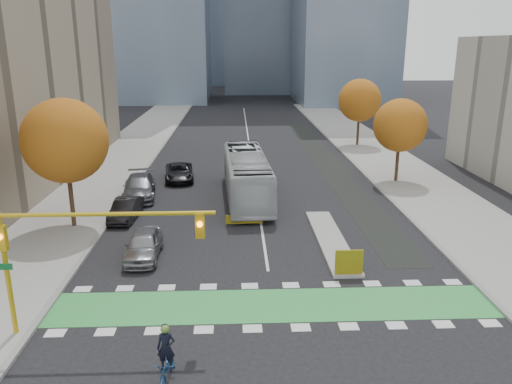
{
  "coord_description": "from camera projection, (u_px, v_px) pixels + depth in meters",
  "views": [
    {
      "loc": [
        -1.61,
        -18.49,
        11.2
      ],
      "look_at": [
        -0.45,
        9.36,
        3.0
      ],
      "focal_mm": 35.0,
      "sensor_mm": 36.0,
      "label": 1
    }
  ],
  "objects": [
    {
      "name": "tree_west",
      "position": [
        65.0,
        141.0,
        30.39
      ],
      "size": [
        5.2,
        5.2,
        8.22
      ],
      "color": "#332114",
      "rests_on": "ground"
    },
    {
      "name": "parked_car_a",
      "position": [
        144.0,
        245.0,
        27.22
      ],
      "size": [
        1.84,
        4.43,
        1.5
      ],
      "primitive_type": "imported",
      "rotation": [
        0.0,
        0.0,
        0.02
      ],
      "color": "gray",
      "rests_on": "ground"
    },
    {
      "name": "median_island",
      "position": [
        331.0,
        240.0,
        29.71
      ],
      "size": [
        1.6,
        10.0,
        0.16
      ],
      "primitive_type": "cube",
      "color": "gray",
      "rests_on": "ground"
    },
    {
      "name": "tree_east_near",
      "position": [
        400.0,
        125.0,
        41.14
      ],
      "size": [
        4.4,
        4.4,
        7.08
      ],
      "color": "#332114",
      "rests_on": "ground"
    },
    {
      "name": "centre_line",
      "position": [
        249.0,
        144.0,
        59.29
      ],
      "size": [
        0.15,
        70.0,
        0.01
      ],
      "primitive_type": "cube",
      "color": "silver",
      "rests_on": "ground"
    },
    {
      "name": "bus",
      "position": [
        247.0,
        176.0,
        37.64
      ],
      "size": [
        3.62,
        12.86,
        3.54
      ],
      "primitive_type": "imported",
      "rotation": [
        0.0,
        0.0,
        0.05
      ],
      "color": "silver",
      "rests_on": "ground"
    },
    {
      "name": "tree_east_far",
      "position": [
        360.0,
        100.0,
        56.39
      ],
      "size": [
        4.8,
        4.8,
        7.65
      ],
      "color": "#332114",
      "rests_on": "ground"
    },
    {
      "name": "sidewalk_east",
      "position": [
        421.0,
        188.0,
        40.64
      ],
      "size": [
        7.0,
        120.0,
        0.15
      ],
      "primitive_type": "cube",
      "color": "gray",
      "rests_on": "ground"
    },
    {
      "name": "sidewalk_west",
      "position": [
        86.0,
        191.0,
        39.56
      ],
      "size": [
        7.0,
        120.0,
        0.15
      ],
      "primitive_type": "cube",
      "color": "gray",
      "rests_on": "ground"
    },
    {
      "name": "parked_car_d",
      "position": [
        179.0,
        172.0,
        42.99
      ],
      "size": [
        2.9,
        5.33,
        1.42
      ],
      "primitive_type": "imported",
      "rotation": [
        0.0,
        0.0,
        0.11
      ],
      "color": "black",
      "rests_on": "ground"
    },
    {
      "name": "ground",
      "position": [
        276.0,
        323.0,
        20.95
      ],
      "size": [
        300.0,
        300.0,
        0.0
      ],
      "primitive_type": "plane",
      "color": "black",
      "rests_on": "ground"
    },
    {
      "name": "traffic_signal_west",
      "position": [
        71.0,
        241.0,
        19.0
      ],
      "size": [
        8.53,
        0.56,
        5.2
      ],
      "color": "#BF9914",
      "rests_on": "ground"
    },
    {
      "name": "curb_west",
      "position": [
        131.0,
        191.0,
        39.7
      ],
      "size": [
        0.3,
        120.0,
        0.16
      ],
      "primitive_type": "cube",
      "color": "gray",
      "rests_on": "ground"
    },
    {
      "name": "parked_car_c",
      "position": [
        139.0,
        187.0,
        38.06
      ],
      "size": [
        3.04,
        6.0,
        1.67
      ],
      "primitive_type": "imported",
      "rotation": [
        0.0,
        0.0,
        0.13
      ],
      "color": "#55555B",
      "rests_on": "ground"
    },
    {
      "name": "curb_east",
      "position": [
        379.0,
        188.0,
        40.5
      ],
      "size": [
        0.3,
        120.0,
        0.16
      ],
      "primitive_type": "cube",
      "color": "gray",
      "rests_on": "ground"
    },
    {
      "name": "parked_car_b",
      "position": [
        126.0,
        209.0,
        33.31
      ],
      "size": [
        1.73,
        4.28,
        1.38
      ],
      "primitive_type": "imported",
      "rotation": [
        0.0,
        0.0,
        -0.06
      ],
      "color": "black",
      "rests_on": "ground"
    },
    {
      "name": "hazard_board",
      "position": [
        349.0,
        262.0,
        24.91
      ],
      "size": [
        1.4,
        0.12,
        1.3
      ],
      "primitive_type": "cube",
      "color": "yellow",
      "rests_on": "median_island"
    },
    {
      "name": "bike_crossing",
      "position": [
        273.0,
        305.0,
        22.39
      ],
      "size": [
        20.0,
        3.0,
        0.01
      ],
      "primitive_type": "cube",
      "color": "green",
      "rests_on": "ground"
    },
    {
      "name": "bike_lane_paint",
      "position": [
        327.0,
        162.0,
        50.0
      ],
      "size": [
        2.5,
        50.0,
        0.01
      ],
      "primitive_type": "cube",
      "color": "black",
      "rests_on": "ground"
    },
    {
      "name": "cyclist",
      "position": [
        167.0,
        363.0,
        17.09
      ],
      "size": [
        0.83,
        1.97,
        2.21
      ],
      "rotation": [
        0.0,
        0.0,
        -0.09
      ],
      "color": "navy",
      "rests_on": "ground"
    }
  ]
}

